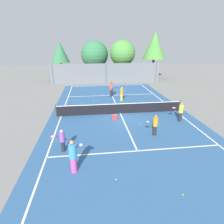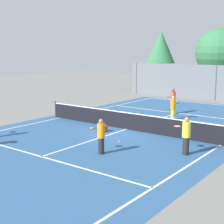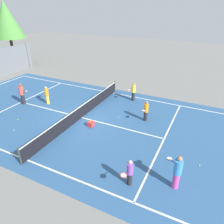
{
  "view_description": "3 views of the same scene",
  "coord_description": "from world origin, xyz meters",
  "px_view_note": "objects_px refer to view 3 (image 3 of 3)",
  "views": [
    {
      "loc": [
        -2.77,
        -15.7,
        6.31
      ],
      "look_at": [
        -1.1,
        -2.45,
        1.15
      ],
      "focal_mm": 28.81,
      "sensor_mm": 36.0,
      "label": 1
    },
    {
      "loc": [
        10.76,
        -15.52,
        4.49
      ],
      "look_at": [
        0.49,
        -2.05,
        1.37
      ],
      "focal_mm": 53.76,
      "sensor_mm": 36.0,
      "label": 2
    },
    {
      "loc": [
        -11.69,
        -8.39,
        7.91
      ],
      "look_at": [
        0.36,
        -2.43,
        0.88
      ],
      "focal_mm": 33.85,
      "sensor_mm": 36.0,
      "label": 3
    }
  ],
  "objects_px": {
    "ball_crate": "(91,124)",
    "player_5": "(130,172)",
    "player_3": "(22,94)",
    "tennis_ball_4": "(47,133)",
    "tennis_ball_0": "(14,130)",
    "player_0": "(47,95)",
    "tennis_ball_3": "(118,117)",
    "tennis_ball_5": "(18,119)",
    "player_4": "(133,91)",
    "tennis_ball_6": "(11,93)",
    "tennis_ball_2": "(199,165)",
    "player_1": "(146,111)",
    "player_2": "(177,172)"
  },
  "relations": [
    {
      "from": "player_1",
      "to": "ball_crate",
      "type": "height_order",
      "value": "player_1"
    },
    {
      "from": "tennis_ball_3",
      "to": "player_5",
      "type": "bearing_deg",
      "value": -150.73
    },
    {
      "from": "tennis_ball_3",
      "to": "tennis_ball_5",
      "type": "xyz_separation_m",
      "value": [
        -3.71,
        6.66,
        0.0
      ]
    },
    {
      "from": "player_2",
      "to": "player_0",
      "type": "bearing_deg",
      "value": 68.8
    },
    {
      "from": "player_1",
      "to": "player_4",
      "type": "height_order",
      "value": "player_4"
    },
    {
      "from": "player_2",
      "to": "tennis_ball_2",
      "type": "xyz_separation_m",
      "value": [
        2.08,
        -0.91,
        -0.92
      ]
    },
    {
      "from": "player_1",
      "to": "player_3",
      "type": "height_order",
      "value": "player_3"
    },
    {
      "from": "player_2",
      "to": "tennis_ball_6",
      "type": "relative_size",
      "value": 28.06
    },
    {
      "from": "tennis_ball_3",
      "to": "tennis_ball_6",
      "type": "distance_m",
      "value": 11.39
    },
    {
      "from": "player_0",
      "to": "player_1",
      "type": "xyz_separation_m",
      "value": [
        0.9,
        -8.59,
        -0.0
      ]
    },
    {
      "from": "tennis_ball_0",
      "to": "tennis_ball_4",
      "type": "height_order",
      "value": "same"
    },
    {
      "from": "player_0",
      "to": "tennis_ball_6",
      "type": "distance_m",
      "value": 4.86
    },
    {
      "from": "tennis_ball_5",
      "to": "tennis_ball_3",
      "type": "bearing_deg",
      "value": -60.83
    },
    {
      "from": "player_1",
      "to": "player_2",
      "type": "distance_m",
      "value": 6.44
    },
    {
      "from": "player_1",
      "to": "tennis_ball_5",
      "type": "bearing_deg",
      "value": 115.75
    },
    {
      "from": "tennis_ball_0",
      "to": "tennis_ball_6",
      "type": "xyz_separation_m",
      "value": [
        4.65,
        5.7,
        0.0
      ]
    },
    {
      "from": "player_2",
      "to": "player_4",
      "type": "bearing_deg",
      "value": 32.65
    },
    {
      "from": "ball_crate",
      "to": "tennis_ball_6",
      "type": "relative_size",
      "value": 6.46
    },
    {
      "from": "ball_crate",
      "to": "tennis_ball_0",
      "type": "xyz_separation_m",
      "value": [
        -2.92,
        4.46,
        -0.15
      ]
    },
    {
      "from": "player_1",
      "to": "player_4",
      "type": "relative_size",
      "value": 0.94
    },
    {
      "from": "player_4",
      "to": "player_5",
      "type": "relative_size",
      "value": 1.15
    },
    {
      "from": "player_4",
      "to": "player_1",
      "type": "bearing_deg",
      "value": -144.46
    },
    {
      "from": "tennis_ball_4",
      "to": "tennis_ball_3",
      "type": "bearing_deg",
      "value": -38.59
    },
    {
      "from": "player_1",
      "to": "ball_crate",
      "type": "bearing_deg",
      "value": 127.65
    },
    {
      "from": "player_0",
      "to": "ball_crate",
      "type": "xyz_separation_m",
      "value": [
        -1.59,
        -5.36,
        -0.63
      ]
    },
    {
      "from": "player_1",
      "to": "player_2",
      "type": "relative_size",
      "value": 0.85
    },
    {
      "from": "player_0",
      "to": "tennis_ball_5",
      "type": "bearing_deg",
      "value": 178.94
    },
    {
      "from": "player_0",
      "to": "ball_crate",
      "type": "bearing_deg",
      "value": -106.54
    },
    {
      "from": "tennis_ball_0",
      "to": "player_4",
      "type": "bearing_deg",
      "value": -33.3
    },
    {
      "from": "player_1",
      "to": "player_3",
      "type": "relative_size",
      "value": 0.85
    },
    {
      "from": "tennis_ball_2",
      "to": "player_0",
      "type": "bearing_deg",
      "value": 78.8
    },
    {
      "from": "player_5",
      "to": "tennis_ball_4",
      "type": "xyz_separation_m",
      "value": [
        1.65,
        6.67,
        -0.72
      ]
    },
    {
      "from": "player_2",
      "to": "tennis_ball_6",
      "type": "xyz_separation_m",
      "value": [
        4.76,
        16.7,
        -0.92
      ]
    },
    {
      "from": "player_3",
      "to": "ball_crate",
      "type": "height_order",
      "value": "player_3"
    },
    {
      "from": "tennis_ball_0",
      "to": "player_2",
      "type": "bearing_deg",
      "value": -90.56
    },
    {
      "from": "tennis_ball_0",
      "to": "tennis_ball_3",
      "type": "distance_m",
      "value": 7.54
    },
    {
      "from": "ball_crate",
      "to": "player_5",
      "type": "bearing_deg",
      "value": -130.38
    },
    {
      "from": "player_2",
      "to": "player_5",
      "type": "height_order",
      "value": "player_2"
    },
    {
      "from": "player_1",
      "to": "player_3",
      "type": "xyz_separation_m",
      "value": [
        -1.89,
        10.43,
        0.14
      ]
    },
    {
      "from": "ball_crate",
      "to": "tennis_ball_6",
      "type": "distance_m",
      "value": 10.31
    },
    {
      "from": "player_4",
      "to": "tennis_ball_4",
      "type": "relative_size",
      "value": 25.45
    },
    {
      "from": "player_0",
      "to": "player_4",
      "type": "bearing_deg",
      "value": -58.73
    },
    {
      "from": "player_4",
      "to": "tennis_ball_5",
      "type": "xyz_separation_m",
      "value": [
        -7.19,
        6.5,
        -0.83
      ]
    },
    {
      "from": "player_0",
      "to": "player_1",
      "type": "bearing_deg",
      "value": -84.03
    },
    {
      "from": "player_2",
      "to": "tennis_ball_3",
      "type": "distance_m",
      "value": 7.39
    },
    {
      "from": "tennis_ball_4",
      "to": "tennis_ball_6",
      "type": "relative_size",
      "value": 1.0
    },
    {
      "from": "player_4",
      "to": "tennis_ball_4",
      "type": "height_order",
      "value": "player_4"
    },
    {
      "from": "tennis_ball_3",
      "to": "tennis_ball_5",
      "type": "relative_size",
      "value": 1.0
    },
    {
      "from": "tennis_ball_2",
      "to": "tennis_ball_6",
      "type": "distance_m",
      "value": 17.82
    },
    {
      "from": "player_3",
      "to": "tennis_ball_4",
      "type": "distance_m",
      "value": 5.86
    }
  ]
}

